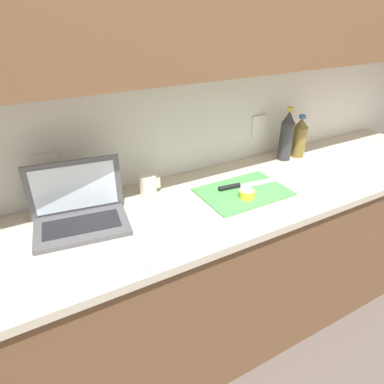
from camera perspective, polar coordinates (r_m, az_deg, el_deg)
The scene contains 11 objects.
ground_plane at distance 2.23m, azimuth 7.59°, elevation -20.38°, with size 12.00×12.00×0.00m, color #564C47.
wall_back at distance 1.67m, azimuth 5.88°, elevation 24.64°, with size 5.20×0.38×2.60m.
counter_unit at distance 1.92m, azimuth 8.91°, elevation -11.08°, with size 2.58×0.64×0.90m.
laptop at distance 1.43m, azimuth -18.28°, elevation -2.92°, with size 0.39×0.28×0.25m.
cutting_board at distance 1.62m, azimuth 8.57°, elevation 0.03°, with size 0.41×0.28×0.01m, color #4C9E51.
knife at distance 1.65m, azimuth 7.60°, elevation 1.05°, with size 0.31×0.07×0.02m.
lemon_half_cut at distance 1.56m, azimuth 9.13°, elevation -0.28°, with size 0.07×0.07×0.04m.
bottle_green_soda at distance 2.07m, azimuth 17.44°, elevation 8.63°, with size 0.08×0.08×0.24m.
bottle_oil_tall at distance 1.99m, azimuth 15.47°, elevation 8.97°, with size 0.07×0.07×0.30m.
measuring_cup at distance 1.58m, azimuth -7.30°, elevation 1.10°, with size 0.10×0.08×0.10m.
dish_towel at distance 1.25m, azimuth -5.25°, elevation -9.15°, with size 0.22×0.16×0.02m, color white.
Camera 1 is at (-0.94, -1.12, 1.68)m, focal length 32.00 mm.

